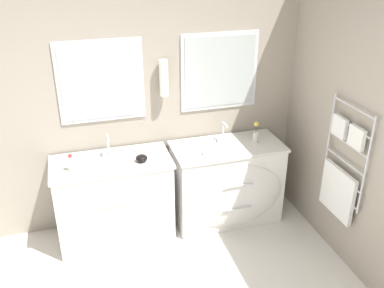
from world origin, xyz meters
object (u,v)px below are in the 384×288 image
at_px(vanity_right, 227,183).
at_px(amenity_bowl, 142,158).
at_px(vanity_left, 115,201).
at_px(toiletry_bottle, 71,163).
at_px(flower_vase, 256,133).

xyz_separation_m(vanity_right, amenity_bowl, (-0.88, -0.05, 0.45)).
xyz_separation_m(vanity_left, amenity_bowl, (0.27, -0.05, 0.45)).
relative_size(vanity_left, toiletry_bottle, 6.84).
height_order(vanity_left, amenity_bowl, amenity_bowl).
height_order(vanity_left, toiletry_bottle, toiletry_bottle).
height_order(toiletry_bottle, amenity_bowl, toiletry_bottle).
xyz_separation_m(amenity_bowl, flower_vase, (1.18, 0.09, 0.06)).
xyz_separation_m(vanity_left, flower_vase, (1.45, 0.04, 0.51)).
relative_size(toiletry_bottle, amenity_bowl, 1.46).
bearing_deg(amenity_bowl, vanity_left, 168.86).
height_order(toiletry_bottle, flower_vase, flower_vase).
distance_m(vanity_right, amenity_bowl, 0.99).
relative_size(vanity_right, amenity_bowl, 10.00).
bearing_deg(flower_vase, toiletry_bottle, -177.09).
height_order(amenity_bowl, flower_vase, flower_vase).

